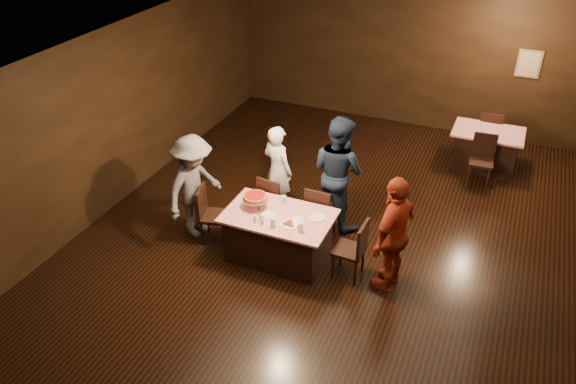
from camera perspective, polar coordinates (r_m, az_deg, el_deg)
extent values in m
plane|color=black|center=(8.91, 5.15, -5.59)|extent=(10.00, 10.00, 0.00)
cube|color=silver|center=(7.48, 6.27, 12.95)|extent=(8.00, 10.00, 0.04)
cube|color=black|center=(12.58, 12.99, 13.04)|extent=(8.00, 0.04, 3.00)
cube|color=black|center=(9.88, -17.10, 7.17)|extent=(0.04, 10.00, 3.00)
cube|color=tan|center=(12.33, 23.28, 11.88)|extent=(0.46, 0.03, 0.56)
cube|color=beige|center=(12.31, 23.27, 11.84)|extent=(0.38, 0.01, 0.48)
cube|color=#BB0C13|center=(8.46, -0.94, -4.49)|extent=(1.60, 1.00, 0.77)
cube|color=#A50B15|center=(11.51, 19.39, 4.13)|extent=(1.30, 0.90, 0.77)
cube|color=black|center=(9.11, -1.34, -0.87)|extent=(0.48, 0.48, 0.95)
cube|color=black|center=(8.86, 3.39, -1.97)|extent=(0.43, 0.43, 0.95)
cube|color=black|center=(8.84, -7.49, -2.33)|extent=(0.51, 0.51, 0.95)
cube|color=black|center=(8.11, 6.21, -5.77)|extent=(0.43, 0.43, 0.95)
cube|color=black|center=(10.84, 19.07, 2.98)|extent=(0.45, 0.45, 0.95)
cube|color=black|center=(12.02, 19.79, 5.72)|extent=(0.42, 0.42, 0.95)
imported|color=white|center=(9.29, -1.06, 2.19)|extent=(0.68, 0.56, 1.60)
imported|color=#141E33|center=(8.99, 5.10, 2.06)|extent=(1.14, 1.04, 1.90)
imported|color=slate|center=(8.85, -9.50, 0.54)|extent=(0.84, 1.22, 1.73)
imported|color=#A12F18|center=(7.79, 10.70, -4.21)|extent=(0.67, 1.11, 1.77)
cylinder|color=black|center=(8.46, -3.03, -0.79)|extent=(0.01, 0.01, 0.15)
cylinder|color=black|center=(8.38, -4.01, -1.18)|extent=(0.01, 0.01, 0.15)
cylinder|color=black|center=(8.31, -2.94, -1.43)|extent=(0.01, 0.01, 0.15)
cylinder|color=silver|center=(8.34, -3.35, -0.67)|extent=(0.38, 0.38, 0.01)
cylinder|color=#B27233|center=(8.32, -3.35, -0.50)|extent=(0.35, 0.35, 0.05)
cylinder|color=#A5140C|center=(8.31, -3.36, -0.33)|extent=(0.30, 0.30, 0.01)
cylinder|color=white|center=(8.02, 0.15, -3.36)|extent=(0.25, 0.25, 0.01)
cylinder|color=#B27233|center=(8.00, 0.15, -3.20)|extent=(0.18, 0.18, 0.04)
cylinder|color=#A5140C|center=(7.99, 0.15, -3.06)|extent=(0.14, 0.14, 0.01)
cylinder|color=white|center=(8.18, 2.99, -2.60)|extent=(0.25, 0.25, 0.01)
cylinder|color=silver|center=(7.96, -1.51, -3.12)|extent=(0.08, 0.08, 0.14)
cylinder|color=silver|center=(7.87, 1.29, -3.59)|extent=(0.08, 0.08, 0.14)
cylinder|color=silver|center=(8.45, -0.45, -0.82)|extent=(0.08, 0.08, 0.14)
cylinder|color=silver|center=(8.10, -2.85, -2.74)|extent=(0.04, 0.04, 0.08)
cylinder|color=silver|center=(8.07, -2.86, -2.48)|extent=(0.05, 0.05, 0.02)
cylinder|color=silver|center=(8.04, -2.62, -3.02)|extent=(0.04, 0.04, 0.08)
cylinder|color=silver|center=(8.01, -2.62, -2.76)|extent=(0.05, 0.05, 0.02)
cylinder|color=silver|center=(8.08, -3.39, -2.83)|extent=(0.04, 0.04, 0.08)
cylinder|color=silver|center=(8.06, -3.40, -2.57)|extent=(0.05, 0.05, 0.02)
cube|color=white|center=(8.14, 0.97, -2.79)|extent=(0.19, 0.19, 0.01)
cube|color=white|center=(8.26, -2.06, -2.27)|extent=(0.21, 0.21, 0.01)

